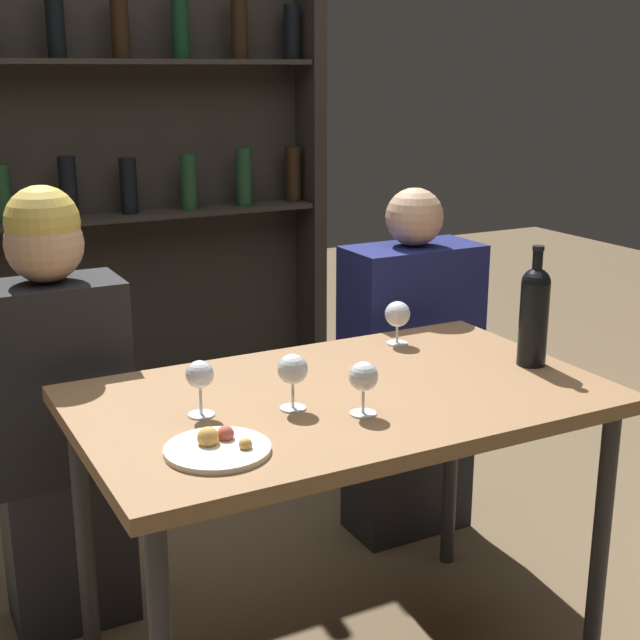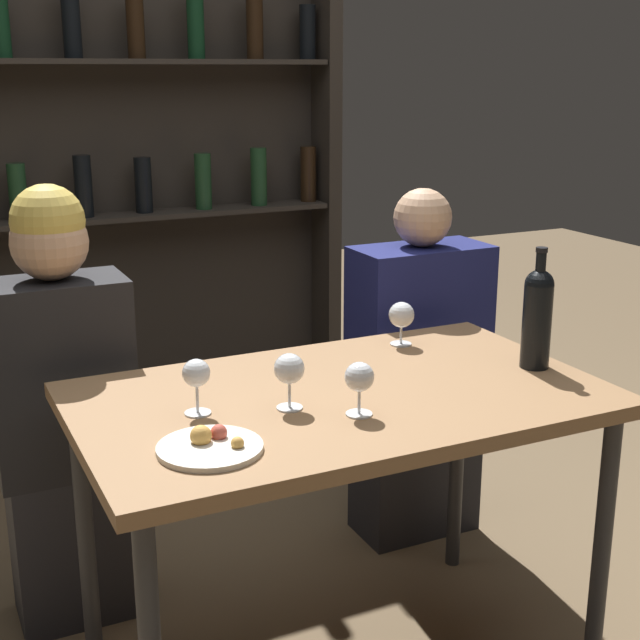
{
  "view_description": "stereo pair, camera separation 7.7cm",
  "coord_description": "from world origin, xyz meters",
  "px_view_note": "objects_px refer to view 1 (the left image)",
  "views": [
    {
      "loc": [
        -0.98,
        -1.74,
        1.52
      ],
      "look_at": [
        0.0,
        0.11,
        0.93
      ],
      "focal_mm": 50.0,
      "sensor_mm": 36.0,
      "label": 1
    },
    {
      "loc": [
        -0.91,
        -1.77,
        1.52
      ],
      "look_at": [
        0.0,
        0.11,
        0.93
      ],
      "focal_mm": 50.0,
      "sensor_mm": 36.0,
      "label": 2
    }
  ],
  "objects_px": {
    "seated_person_right": "(410,378)",
    "wine_glass_3": "(397,315)",
    "wine_bottle": "(534,312)",
    "food_plate_0": "(218,447)",
    "seated_person_left": "(59,420)",
    "wine_glass_0": "(293,371)",
    "wine_glass_1": "(200,377)",
    "wine_glass_2": "(363,378)"
  },
  "relations": [
    {
      "from": "wine_glass_2",
      "to": "food_plate_0",
      "type": "xyz_separation_m",
      "value": [
        -0.36,
        -0.04,
        -0.08
      ]
    },
    {
      "from": "wine_bottle",
      "to": "wine_glass_2",
      "type": "relative_size",
      "value": 2.56
    },
    {
      "from": "wine_bottle",
      "to": "seated_person_right",
      "type": "bearing_deg",
      "value": 86.42
    },
    {
      "from": "wine_bottle",
      "to": "wine_glass_0",
      "type": "height_order",
      "value": "wine_bottle"
    },
    {
      "from": "food_plate_0",
      "to": "seated_person_left",
      "type": "relative_size",
      "value": 0.18
    },
    {
      "from": "wine_bottle",
      "to": "wine_glass_3",
      "type": "distance_m",
      "value": 0.38
    },
    {
      "from": "wine_glass_0",
      "to": "wine_glass_2",
      "type": "xyz_separation_m",
      "value": [
        0.12,
        -0.1,
        -0.01
      ]
    },
    {
      "from": "wine_glass_0",
      "to": "wine_glass_3",
      "type": "height_order",
      "value": "wine_glass_0"
    },
    {
      "from": "wine_glass_0",
      "to": "wine_glass_1",
      "type": "bearing_deg",
      "value": 163.25
    },
    {
      "from": "wine_glass_0",
      "to": "food_plate_0",
      "type": "distance_m",
      "value": 0.29
    },
    {
      "from": "wine_glass_0",
      "to": "wine_glass_2",
      "type": "height_order",
      "value": "wine_glass_0"
    },
    {
      "from": "wine_glass_1",
      "to": "food_plate_0",
      "type": "distance_m",
      "value": 0.22
    },
    {
      "from": "seated_person_left",
      "to": "wine_glass_3",
      "type": "bearing_deg",
      "value": -18.89
    },
    {
      "from": "wine_glass_3",
      "to": "food_plate_0",
      "type": "height_order",
      "value": "wine_glass_3"
    },
    {
      "from": "wine_bottle",
      "to": "wine_glass_2",
      "type": "height_order",
      "value": "wine_bottle"
    },
    {
      "from": "wine_glass_1",
      "to": "food_plate_0",
      "type": "bearing_deg",
      "value": -101.17
    },
    {
      "from": "wine_bottle",
      "to": "seated_person_left",
      "type": "relative_size",
      "value": 0.25
    },
    {
      "from": "wine_bottle",
      "to": "seated_person_right",
      "type": "height_order",
      "value": "seated_person_right"
    },
    {
      "from": "wine_glass_0",
      "to": "seated_person_left",
      "type": "relative_size",
      "value": 0.11
    },
    {
      "from": "wine_glass_0",
      "to": "wine_glass_3",
      "type": "relative_size",
      "value": 1.07
    },
    {
      "from": "wine_glass_2",
      "to": "food_plate_0",
      "type": "relative_size",
      "value": 0.57
    },
    {
      "from": "wine_glass_0",
      "to": "wine_bottle",
      "type": "bearing_deg",
      "value": -0.6
    },
    {
      "from": "wine_bottle",
      "to": "wine_glass_2",
      "type": "bearing_deg",
      "value": -170.43
    },
    {
      "from": "wine_glass_0",
      "to": "food_plate_0",
      "type": "xyz_separation_m",
      "value": [
        -0.24,
        -0.14,
        -0.08
      ]
    },
    {
      "from": "wine_glass_1",
      "to": "food_plate_0",
      "type": "xyz_separation_m",
      "value": [
        -0.04,
        -0.2,
        -0.08
      ]
    },
    {
      "from": "seated_person_left",
      "to": "wine_bottle",
      "type": "bearing_deg",
      "value": -29.47
    },
    {
      "from": "seated_person_right",
      "to": "wine_glass_3",
      "type": "bearing_deg",
      "value": -129.65
    },
    {
      "from": "wine_glass_2",
      "to": "wine_bottle",
      "type": "bearing_deg",
      "value": 9.57
    },
    {
      "from": "wine_bottle",
      "to": "wine_glass_0",
      "type": "relative_size",
      "value": 2.41
    },
    {
      "from": "wine_bottle",
      "to": "food_plate_0",
      "type": "bearing_deg",
      "value": -171.9
    },
    {
      "from": "wine_bottle",
      "to": "seated_person_right",
      "type": "xyz_separation_m",
      "value": [
        0.04,
        0.62,
        -0.38
      ]
    },
    {
      "from": "wine_glass_1",
      "to": "wine_glass_2",
      "type": "xyz_separation_m",
      "value": [
        0.32,
        -0.16,
        -0.01
      ]
    },
    {
      "from": "wine_glass_0",
      "to": "food_plate_0",
      "type": "height_order",
      "value": "wine_glass_0"
    },
    {
      "from": "food_plate_0",
      "to": "seated_person_right",
      "type": "xyz_separation_m",
      "value": [
        0.96,
        0.75,
        -0.25
      ]
    },
    {
      "from": "seated_person_left",
      "to": "wine_glass_1",
      "type": "bearing_deg",
      "value": -69.37
    },
    {
      "from": "wine_glass_0",
      "to": "seated_person_right",
      "type": "relative_size",
      "value": 0.11
    },
    {
      "from": "seated_person_right",
      "to": "wine_glass_0",
      "type": "bearing_deg",
      "value": -139.95
    },
    {
      "from": "wine_glass_3",
      "to": "seated_person_left",
      "type": "xyz_separation_m",
      "value": [
        -0.88,
        0.3,
        -0.25
      ]
    },
    {
      "from": "wine_glass_0",
      "to": "wine_glass_1",
      "type": "height_order",
      "value": "wine_glass_0"
    },
    {
      "from": "wine_glass_0",
      "to": "wine_glass_3",
      "type": "bearing_deg",
      "value": 32.97
    },
    {
      "from": "food_plate_0",
      "to": "seated_person_left",
      "type": "distance_m",
      "value": 0.79
    },
    {
      "from": "wine_glass_2",
      "to": "seated_person_right",
      "type": "xyz_separation_m",
      "value": [
        0.6,
        0.71,
        -0.32
      ]
    }
  ]
}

